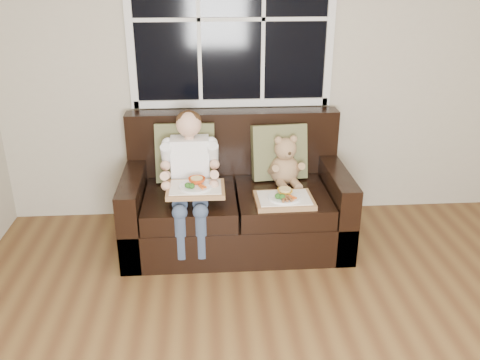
{
  "coord_description": "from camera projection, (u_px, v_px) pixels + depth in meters",
  "views": [
    {
      "loc": [
        -0.58,
        -1.59,
        2.04
      ],
      "look_at": [
        -0.34,
        1.85,
        0.57
      ],
      "focal_mm": 38.0,
      "sensor_mm": 36.0,
      "label": 1
    }
  ],
  "objects": [
    {
      "name": "pillow_left",
      "position": [
        185.0,
        153.0,
        3.98
      ],
      "size": [
        0.47,
        0.22,
        0.47
      ],
      "rotation": [
        -0.21,
        0.0,
        -0.03
      ],
      "color": "#676840",
      "rests_on": "loveseat"
    },
    {
      "name": "tray_left",
      "position": [
        196.0,
        188.0,
        3.61
      ],
      "size": [
        0.41,
        0.32,
        0.09
      ],
      "rotation": [
        0.0,
        0.0,
        -0.01
      ],
      "color": "#AE764E",
      "rests_on": "child"
    },
    {
      "name": "teddy_bear",
      "position": [
        285.0,
        164.0,
        3.94
      ],
      "size": [
        0.26,
        0.32,
        0.4
      ],
      "rotation": [
        0.0,
        0.0,
        0.16
      ],
      "color": "#9A8051",
      "rests_on": "loveseat"
    },
    {
      "name": "tray_right",
      "position": [
        284.0,
        199.0,
        3.66
      ],
      "size": [
        0.43,
        0.33,
        0.1
      ],
      "rotation": [
        0.0,
        0.0,
        0.02
      ],
      "color": "#AE764E",
      "rests_on": "loveseat"
    },
    {
      "name": "pillow_right",
      "position": [
        279.0,
        152.0,
        4.03
      ],
      "size": [
        0.45,
        0.24,
        0.45
      ],
      "rotation": [
        -0.21,
        0.0,
        0.1
      ],
      "color": "#676840",
      "rests_on": "loveseat"
    },
    {
      "name": "room_walls",
      "position": [
        380.0,
        111.0,
        1.67
      ],
      "size": [
        4.52,
        5.02,
        2.71
      ],
      "color": "#BCB39C",
      "rests_on": "ground"
    },
    {
      "name": "loveseat",
      "position": [
        235.0,
        202.0,
        4.01
      ],
      "size": [
        1.7,
        0.92,
        0.96
      ],
      "color": "black",
      "rests_on": "ground"
    },
    {
      "name": "child",
      "position": [
        190.0,
        168.0,
        3.73
      ],
      "size": [
        0.41,
        0.61,
        0.94
      ],
      "color": "white",
      "rests_on": "loveseat"
    },
    {
      "name": "window_back",
      "position": [
        231.0,
        19.0,
        3.91
      ],
      "size": [
        1.62,
        0.04,
        1.37
      ],
      "color": "black",
      "rests_on": "room_walls"
    }
  ]
}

